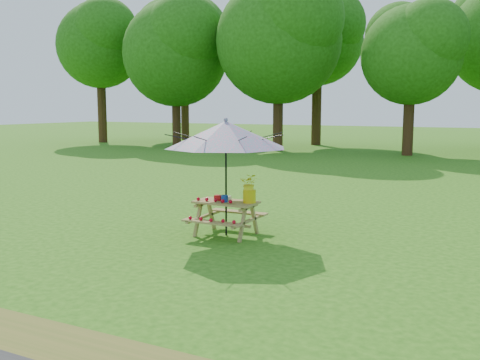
% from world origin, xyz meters
% --- Properties ---
extents(ground, '(120.00, 120.00, 0.00)m').
position_xyz_m(ground, '(0.00, 0.00, 0.00)').
color(ground, '#276212').
rests_on(ground, ground).
extents(picnic_table, '(1.20, 1.32, 0.67)m').
position_xyz_m(picnic_table, '(-4.17, 2.38, 0.33)').
color(picnic_table, olive).
rests_on(picnic_table, ground).
extents(patio_umbrella, '(2.40, 2.40, 2.27)m').
position_xyz_m(patio_umbrella, '(-4.16, 2.38, 1.95)').
color(patio_umbrella, black).
rests_on(patio_umbrella, ground).
extents(produce_bins, '(0.33, 0.37, 0.13)m').
position_xyz_m(produce_bins, '(-4.23, 2.39, 0.72)').
color(produce_bins, '#B10E12').
rests_on(produce_bins, picnic_table).
extents(tomatoes_row, '(0.77, 0.13, 0.07)m').
position_xyz_m(tomatoes_row, '(-4.31, 2.20, 0.71)').
color(tomatoes_row, red).
rests_on(tomatoes_row, picnic_table).
extents(flower_bucket, '(0.39, 0.35, 0.55)m').
position_xyz_m(flower_bucket, '(-3.70, 2.45, 0.96)').
color(flower_bucket, '#DFBB0B').
rests_on(flower_bucket, picnic_table).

